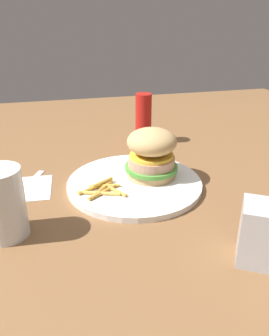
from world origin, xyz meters
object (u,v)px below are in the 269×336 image
napkin (24,189)px  sandwich (152,153)px  fries_pile (102,189)px  drink_glass (3,208)px  plate (134,183)px  ketchup_bottle (143,119)px  fork (24,188)px

napkin → sandwich: bearing=-95.2°
fries_pile → drink_glass: bearing=117.2°
plate → napkin: plate is taller
plate → fries_pile: bearing=110.1°
drink_glass → fries_pile: bearing=-62.8°
plate → napkin: 0.23m
plate → napkin: size_ratio=2.56×
plate → ketchup_bottle: bearing=-19.1°
fork → ketchup_bottle: ketchup_bottle is taller
sandwich → napkin: size_ratio=1.03×
drink_glass → plate: bearing=-64.8°
napkin → drink_glass: 0.17m
drink_glass → ketchup_bottle: ketchup_bottle is taller
fries_pile → napkin: fries_pile is taller
napkin → fork: bearing=155.8°
sandwich → napkin: (0.02, 0.27, -0.06)m
sandwich → fries_pile: sandwich is taller
sandwich → drink_glass: drink_glass is taller
plate → ketchup_bottle: 0.27m
ketchup_bottle → sandwich: bearing=169.0°
plate → sandwich: 0.07m
plate → drink_glass: 0.27m
sandwich → drink_glass: size_ratio=0.95×
sandwich → plate: bearing=113.2°
sandwich → drink_glass: 0.31m
fries_pile → ketchup_bottle: size_ratio=0.68×
fries_pile → drink_glass: 0.20m
fork → sandwich: bearing=-94.9°
plate → fries_pile: size_ratio=3.03×
napkin → fork: (-0.00, 0.00, 0.00)m
plate → sandwich: bearing=-66.8°
napkin → ketchup_bottle: 0.38m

